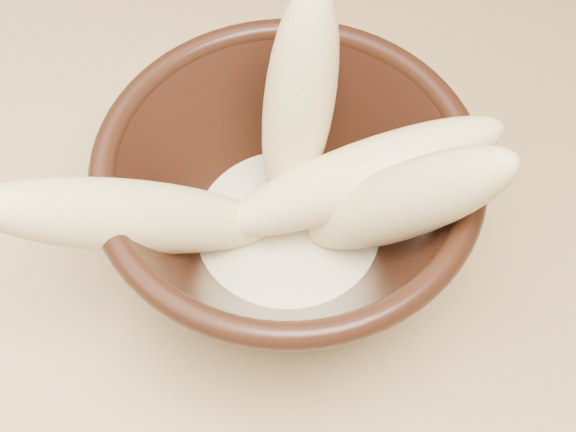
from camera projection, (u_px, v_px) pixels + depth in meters
The scene contains 7 objects.
table at pixel (305, 207), 0.69m from camera, with size 1.20×0.80×0.75m.
bowl at pixel (288, 207), 0.51m from camera, with size 0.23×0.23×0.13m.
milk_puddle at pixel (288, 232), 0.53m from camera, with size 0.13×0.13×0.02m, color beige.
banana_upright at pixel (299, 104), 0.48m from camera, with size 0.04×0.04×0.17m, color #CFBA7A.
banana_left at pixel (139, 217), 0.46m from camera, with size 0.04×0.04×0.20m, color #CFBA7A.
banana_right at pixel (400, 203), 0.46m from camera, with size 0.04×0.04×0.17m, color #CFBA7A.
banana_across at pixel (360, 178), 0.49m from camera, with size 0.04×0.04×0.18m, color #CFBA7A.
Camera 1 is at (0.04, -0.37, 1.25)m, focal length 50.00 mm.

